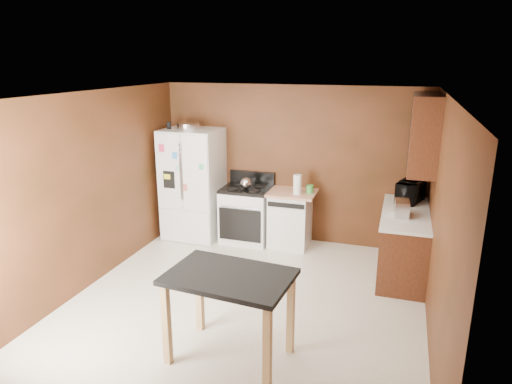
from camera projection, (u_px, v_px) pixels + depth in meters
The scene contains 18 objects.
floor at pixel (245, 303), 5.58m from camera, with size 4.50×4.50×0.00m, color white.
ceiling at pixel (244, 95), 4.88m from camera, with size 4.50×4.50×0.00m, color white.
wall_back at pixel (291, 165), 7.29m from camera, with size 4.20×4.20×0.00m, color #602E19.
wall_front at pixel (138, 302), 3.18m from camera, with size 4.20×4.20×0.00m, color #602E19.
wall_left at pixel (90, 191), 5.85m from camera, with size 4.50×4.50×0.00m, color #602E19.
wall_right at pixel (440, 226), 4.61m from camera, with size 4.50×4.50×0.00m, color #602E19.
roasting_pan at pixel (189, 126), 7.26m from camera, with size 0.37×0.37×0.09m, color silver.
pen_cup at pixel (169, 125), 7.25m from camera, with size 0.07×0.07×0.11m, color black.
kettle at pixel (246, 183), 7.17m from camera, with size 0.18×0.18×0.18m, color silver.
paper_towel at pixel (297, 184), 6.93m from camera, with size 0.13×0.13×0.30m, color white.
green_canister at pixel (310, 189), 7.01m from camera, with size 0.11×0.11×0.12m, color green.
toaster at pixel (402, 208), 5.93m from camera, with size 0.18×0.29×0.21m, color silver.
microwave at pixel (410, 192), 6.54m from camera, with size 0.51×0.34×0.28m, color black.
refrigerator at pixel (193, 184), 7.49m from camera, with size 0.90×0.80×1.80m.
gas_range at pixel (247, 213), 7.40m from camera, with size 0.76×0.68×1.10m.
dishwasher at pixel (290, 218), 7.21m from camera, with size 0.78×0.63×0.89m.
right_cabinets at pixel (410, 211), 6.14m from camera, with size 0.63×1.58×2.45m.
island at pixel (229, 288), 4.37m from camera, with size 1.24×0.88×0.91m.
Camera 1 is at (1.65, -4.69, 2.88)m, focal length 32.00 mm.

